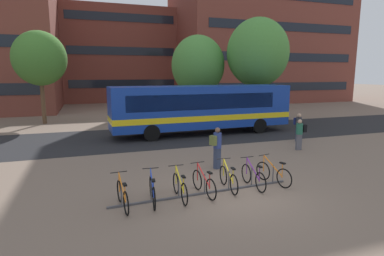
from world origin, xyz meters
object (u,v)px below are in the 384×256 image
at_px(parked_bicycle_yellow_4, 228,179).
at_px(commuter_olive_pack_2, 217,145).
at_px(street_tree_0, 198,65).
at_px(commuter_black_pack_0, 300,132).
at_px(parked_bicycle_red_3, 204,184).
at_px(commuter_navy_pack_1, 298,125).
at_px(street_tree_2, 40,59).
at_px(parked_bicycle_orange_0, 123,196).
at_px(parked_bicycle_orange_6, 273,174).
at_px(parked_bicycle_yellow_2, 180,188).
at_px(street_tree_1, 258,53).
at_px(city_bus, 203,107).
at_px(parked_bicycle_purple_5, 253,177).
at_px(parked_bicycle_blue_1, 152,191).

distance_m(parked_bicycle_yellow_4, commuter_olive_pack_2, 2.52).
bearing_deg(street_tree_0, commuter_black_pack_0, -84.07).
bearing_deg(parked_bicycle_red_3, commuter_navy_pack_1, -60.05).
bearing_deg(street_tree_2, parked_bicycle_red_3, -69.61).
height_order(parked_bicycle_orange_0, parked_bicycle_orange_6, same).
distance_m(parked_bicycle_yellow_2, street_tree_2, 19.98).
bearing_deg(commuter_navy_pack_1, street_tree_1, 171.07).
xyz_separation_m(parked_bicycle_red_3, street_tree_2, (-6.82, 18.36, 4.78)).
bearing_deg(parked_bicycle_yellow_2, street_tree_1, -36.47).
relative_size(commuter_olive_pack_2, street_tree_1, 0.21).
distance_m(parked_bicycle_orange_0, parked_bicycle_yellow_4, 3.67).
bearing_deg(commuter_black_pack_0, parked_bicycle_orange_0, 34.65).
relative_size(city_bus, street_tree_2, 1.66).
xyz_separation_m(street_tree_0, street_tree_2, (-12.56, 1.82, 0.46)).
xyz_separation_m(commuter_black_pack_0, commuter_navy_pack_1, (1.21, 1.72, 0.04)).
bearing_deg(parked_bicycle_yellow_4, parked_bicycle_orange_0, 100.27).
relative_size(parked_bicycle_red_3, commuter_black_pack_0, 1.06).
bearing_deg(parked_bicycle_orange_6, parked_bicycle_yellow_2, 80.43).
bearing_deg(street_tree_2, commuter_black_pack_0, -45.60).
xyz_separation_m(city_bus, parked_bicycle_purple_5, (-1.91, -10.07, -1.39)).
xyz_separation_m(parked_bicycle_yellow_4, commuter_navy_pack_1, (7.25, 5.79, 0.59)).
xyz_separation_m(parked_bicycle_yellow_2, street_tree_1, (10.98, 14.24, 5.32)).
height_order(street_tree_0, street_tree_2, street_tree_2).
relative_size(commuter_black_pack_0, commuter_navy_pack_1, 0.96).
relative_size(parked_bicycle_purple_5, commuter_navy_pack_1, 1.02).
bearing_deg(commuter_black_pack_0, parked_bicycle_yellow_4, 43.89).
bearing_deg(commuter_olive_pack_2, parked_bicycle_red_3, -144.94).
height_order(city_bus, parked_bicycle_yellow_4, city_bus).
relative_size(parked_bicycle_blue_1, commuter_olive_pack_2, 0.97).
bearing_deg(street_tree_2, commuter_navy_pack_1, -39.51).
distance_m(parked_bicycle_red_3, street_tree_0, 18.03).
xyz_separation_m(parked_bicycle_orange_0, commuter_navy_pack_1, (10.90, 6.18, 0.59)).
distance_m(parked_bicycle_orange_6, commuter_olive_pack_2, 2.74).
xyz_separation_m(parked_bicycle_red_3, commuter_navy_pack_1, (8.22, 5.95, 0.59)).
relative_size(parked_bicycle_yellow_2, commuter_navy_pack_1, 1.02).
bearing_deg(parked_bicycle_orange_6, parked_bicycle_red_3, 79.60).
distance_m(parked_bicycle_purple_5, street_tree_0, 17.45).
xyz_separation_m(parked_bicycle_yellow_2, commuter_olive_pack_2, (2.40, 2.64, 0.64)).
relative_size(city_bus, commuter_olive_pack_2, 6.82).
relative_size(parked_bicycle_blue_1, parked_bicycle_yellow_2, 1.00).
xyz_separation_m(parked_bicycle_orange_0, commuter_olive_pack_2, (4.22, 2.76, 0.64)).
distance_m(commuter_navy_pack_1, street_tree_1, 9.64).
xyz_separation_m(commuter_navy_pack_1, street_tree_0, (-2.49, 10.59, 3.72)).
bearing_deg(street_tree_1, commuter_black_pack_0, -107.41).
bearing_deg(street_tree_2, parked_bicycle_orange_6, -62.20).
distance_m(commuter_olive_pack_2, street_tree_0, 15.07).
bearing_deg(parked_bicycle_blue_1, parked_bicycle_yellow_4, -77.35).
height_order(parked_bicycle_orange_6, commuter_black_pack_0, commuter_black_pack_0).
xyz_separation_m(parked_bicycle_red_3, parked_bicycle_purple_5, (1.89, 0.07, 0.00)).
distance_m(parked_bicycle_blue_1, parked_bicycle_red_3, 1.76).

